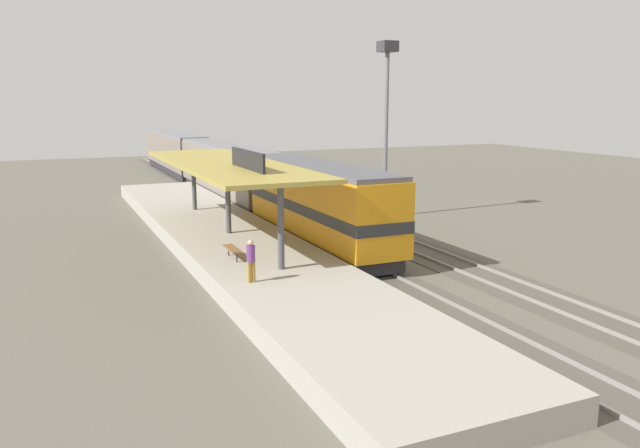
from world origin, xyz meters
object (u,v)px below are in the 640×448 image
(passenger_carriage_front, at_px, (227,171))
(person_waiting, at_px, (251,259))
(passenger_carriage_rear, at_px, (175,152))
(light_mast, at_px, (387,93))
(platform_bench, at_px, (232,249))
(locomotive, at_px, (319,204))

(passenger_carriage_front, xyz_separation_m, person_waiting, (-6.37, -25.74, -0.46))
(passenger_carriage_rear, height_order, light_mast, light_mast)
(platform_bench, bearing_deg, passenger_carriage_front, 74.66)
(platform_bench, relative_size, locomotive, 0.12)
(platform_bench, height_order, person_waiting, person_waiting)
(locomotive, distance_m, passenger_carriage_rear, 38.80)
(locomotive, bearing_deg, light_mast, 39.68)
(platform_bench, distance_m, person_waiting, 3.91)
(person_waiting, bearing_deg, passenger_carriage_front, 76.10)
(light_mast, bearing_deg, locomotive, -140.32)
(passenger_carriage_rear, bearing_deg, locomotive, -90.00)
(platform_bench, xyz_separation_m, passenger_carriage_front, (6.00, 21.88, 0.97))
(light_mast, xyz_separation_m, person_waiting, (-14.17, -14.21, -6.54))
(platform_bench, bearing_deg, locomotive, 32.88)
(passenger_carriage_front, bearing_deg, person_waiting, -103.90)
(passenger_carriage_front, relative_size, light_mast, 1.71)
(passenger_carriage_front, relative_size, passenger_carriage_rear, 1.00)
(locomotive, bearing_deg, passenger_carriage_rear, 90.00)
(passenger_carriage_rear, bearing_deg, light_mast, -76.44)
(light_mast, bearing_deg, passenger_carriage_front, 124.08)
(passenger_carriage_rear, distance_m, light_mast, 33.81)
(person_waiting, bearing_deg, platform_bench, 84.55)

